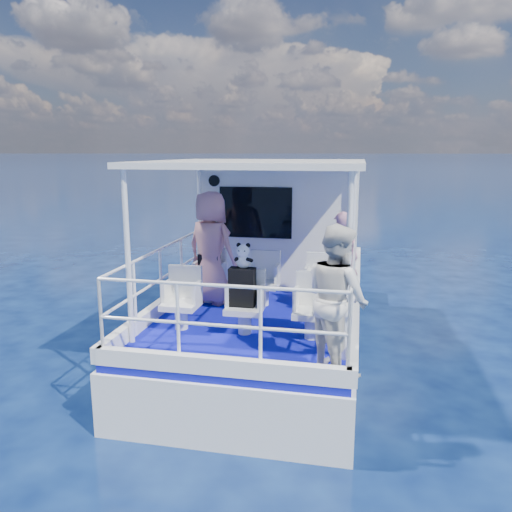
{
  "coord_description": "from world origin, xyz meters",
  "views": [
    {
      "loc": [
        1.45,
        -7.32,
        3.3
      ],
      "look_at": [
        0.01,
        -0.4,
        1.82
      ],
      "focal_mm": 35.0,
      "sensor_mm": 36.0,
      "label": 1
    }
  ],
  "objects_px": {
    "passenger_stbd_aft": "(337,298)",
    "panda": "(243,256)",
    "backpack_center": "(242,287)",
    "passenger_port_fwd": "(211,248)"
  },
  "relations": [
    {
      "from": "passenger_stbd_aft",
      "to": "backpack_center",
      "type": "height_order",
      "value": "passenger_stbd_aft"
    },
    {
      "from": "passenger_port_fwd",
      "to": "panda",
      "type": "height_order",
      "value": "passenger_port_fwd"
    },
    {
      "from": "passenger_port_fwd",
      "to": "passenger_stbd_aft",
      "type": "relative_size",
      "value": 1.09
    },
    {
      "from": "passenger_port_fwd",
      "to": "passenger_stbd_aft",
      "type": "height_order",
      "value": "passenger_port_fwd"
    },
    {
      "from": "passenger_stbd_aft",
      "to": "backpack_center",
      "type": "bearing_deg",
      "value": 19.21
    },
    {
      "from": "passenger_port_fwd",
      "to": "backpack_center",
      "type": "bearing_deg",
      "value": 143.95
    },
    {
      "from": "passenger_port_fwd",
      "to": "backpack_center",
      "type": "relative_size",
      "value": 3.48
    },
    {
      "from": "passenger_stbd_aft",
      "to": "backpack_center",
      "type": "distance_m",
      "value": 1.58
    },
    {
      "from": "passenger_stbd_aft",
      "to": "panda",
      "type": "xyz_separation_m",
      "value": [
        -1.27,
        0.93,
        0.24
      ]
    },
    {
      "from": "passenger_port_fwd",
      "to": "backpack_center",
      "type": "height_order",
      "value": "passenger_port_fwd"
    }
  ]
}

